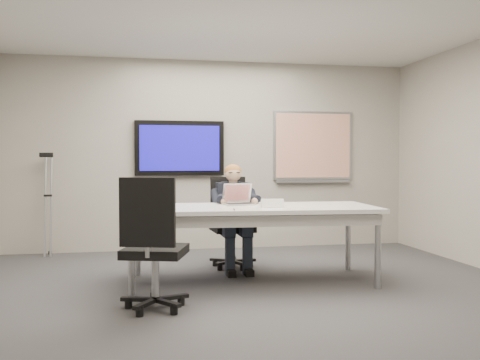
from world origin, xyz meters
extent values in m
cube|color=#37373A|center=(0.00, 0.00, 0.00)|extent=(6.00, 6.00, 0.02)
cube|color=silver|center=(0.00, 0.00, 2.80)|extent=(6.00, 6.00, 0.02)
cube|color=#A5A095|center=(0.00, 3.00, 1.40)|extent=(6.00, 0.02, 2.80)
cube|color=#A5A095|center=(0.00, -3.00, 1.40)|extent=(6.00, 0.02, 2.80)
cube|color=silver|center=(0.10, 0.72, 0.80)|extent=(2.73, 1.27, 0.04)
cube|color=beige|center=(0.10, 0.72, 0.71)|extent=(2.61, 1.15, 0.11)
cylinder|color=#989AA0|center=(-1.17, 0.33, 0.39)|extent=(0.07, 0.07, 0.78)
cylinder|color=#989AA0|center=(1.32, 0.18, 0.39)|extent=(0.07, 0.07, 0.78)
cylinder|color=#989AA0|center=(-1.11, 1.26, 0.39)|extent=(0.07, 0.07, 0.78)
cylinder|color=#989AA0|center=(1.37, 1.11, 0.39)|extent=(0.07, 0.07, 0.78)
cube|color=black|center=(-0.50, 2.95, 1.50)|extent=(1.30, 0.08, 0.80)
cube|color=#110C8A|center=(-0.50, 2.90, 1.50)|extent=(1.16, 0.01, 0.66)
cube|color=#989AA0|center=(1.55, 2.98, 1.55)|extent=(1.25, 0.04, 1.05)
cube|color=white|center=(1.55, 2.95, 1.55)|extent=(1.18, 0.01, 0.98)
cube|color=#989AA0|center=(1.55, 2.94, 1.00)|extent=(1.18, 0.05, 0.04)
cylinder|color=#989AA0|center=(0.04, 1.53, 0.30)|extent=(0.06, 0.06, 0.38)
cube|color=black|center=(0.04, 1.53, 0.49)|extent=(0.52, 0.52, 0.07)
cube|color=black|center=(0.02, 1.76, 0.84)|extent=(0.45, 0.08, 0.55)
cylinder|color=#989AA0|center=(-0.95, -0.18, 0.31)|extent=(0.07, 0.07, 0.40)
cube|color=black|center=(-0.95, -0.18, 0.51)|extent=(0.64, 0.64, 0.08)
cube|color=black|center=(-1.02, -0.41, 0.88)|extent=(0.47, 0.19, 0.58)
cube|color=black|center=(0.04, 1.50, 0.78)|extent=(0.40, 0.23, 0.54)
cube|color=#362216|center=(0.04, 1.38, 0.80)|extent=(0.21, 0.02, 0.26)
sphere|color=tan|center=(0.04, 1.47, 1.16)|extent=(0.20, 0.20, 0.20)
ellipsoid|color=brown|center=(0.04, 1.48, 1.19)|extent=(0.21, 0.21, 0.17)
cube|color=#ABABAD|center=(0.01, 0.89, 0.83)|extent=(0.36, 0.27, 0.02)
cube|color=black|center=(0.01, 0.88, 0.84)|extent=(0.30, 0.20, 0.00)
cube|color=#ABABAD|center=(0.01, 1.04, 0.95)|extent=(0.34, 0.12, 0.22)
cube|color=red|center=(0.01, 1.04, 0.95)|extent=(0.30, 0.10, 0.18)
cylinder|color=black|center=(-0.16, 0.33, 0.83)|extent=(0.03, 0.13, 0.01)
camera|label=1|loc=(-1.09, -4.91, 1.31)|focal=40.00mm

